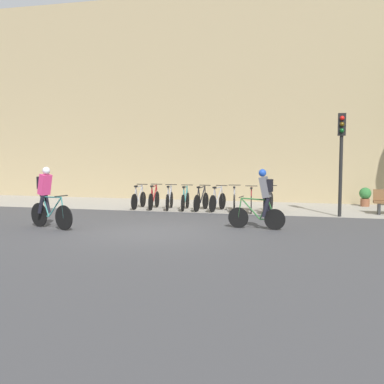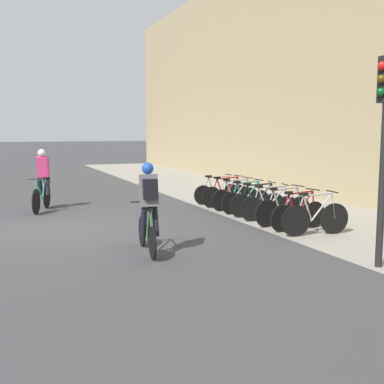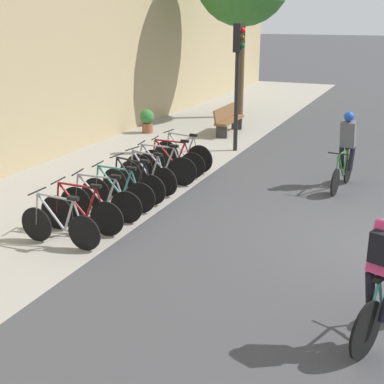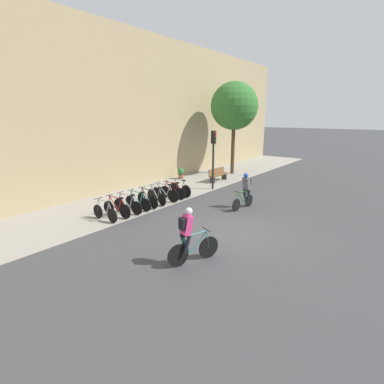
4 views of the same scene
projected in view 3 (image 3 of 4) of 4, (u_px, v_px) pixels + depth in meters
name	position (u px, v px, depth m)	size (l,w,h in m)	color
kerb_strip	(70.00, 195.00, 11.74)	(44.00, 4.50, 0.01)	gray
cyclist_grey	(346.00, 147.00, 12.01)	(1.68, 0.49, 1.74)	black
parked_bike_0	(60.00, 225.00, 9.06)	(0.46, 1.60, 0.94)	black
parked_bike_1	(81.00, 212.00, 9.61)	(0.46, 1.67, 0.96)	black
parked_bike_2	(101.00, 201.00, 10.17)	(0.46, 1.67, 0.95)	black
parked_bike_3	(118.00, 192.00, 10.72)	(0.46, 1.62, 0.95)	black
parked_bike_4	(133.00, 183.00, 11.28)	(0.46, 1.61, 0.95)	black
parked_bike_5	(148.00, 175.00, 11.83)	(0.47, 1.59, 0.95)	black
parked_bike_6	(160.00, 167.00, 12.38)	(0.46, 1.73, 0.98)	black
parked_bike_7	(172.00, 161.00, 12.94)	(0.46, 1.65, 0.96)	black
parked_bike_8	(183.00, 154.00, 13.48)	(0.46, 1.67, 0.99)	black
traffic_light_pole	(238.00, 64.00, 14.81)	(0.26, 0.30, 3.54)	black
bench	(228.00, 119.00, 17.67)	(1.87, 0.44, 0.89)	brown
potted_plant	(147.00, 120.00, 17.77)	(0.48, 0.48, 0.78)	brown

